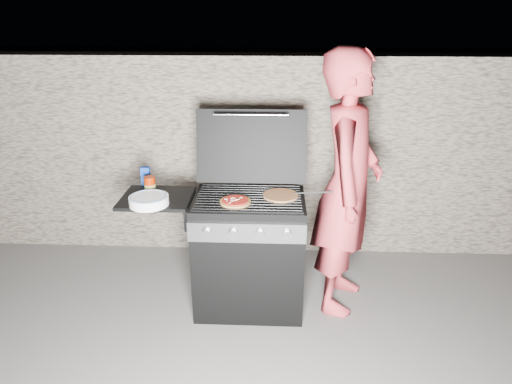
{
  "coord_description": "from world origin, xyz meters",
  "views": [
    {
      "loc": [
        0.18,
        -3.0,
        2.17
      ],
      "look_at": [
        0.05,
        0.0,
        0.95
      ],
      "focal_mm": 32.0,
      "sensor_mm": 36.0,
      "label": 1
    }
  ],
  "objects_px": {
    "sauce_jar": "(150,185)",
    "person": "(348,186)",
    "pizza_topped": "(235,201)",
    "gas_grill": "(216,252)"
  },
  "relations": [
    {
      "from": "pizza_topped",
      "to": "sauce_jar",
      "type": "height_order",
      "value": "sauce_jar"
    },
    {
      "from": "pizza_topped",
      "to": "person",
      "type": "bearing_deg",
      "value": 14.17
    },
    {
      "from": "gas_grill",
      "to": "pizza_topped",
      "type": "xyz_separation_m",
      "value": [
        0.16,
        -0.11,
        0.47
      ]
    },
    {
      "from": "sauce_jar",
      "to": "pizza_topped",
      "type": "bearing_deg",
      "value": -15.23
    },
    {
      "from": "gas_grill",
      "to": "person",
      "type": "distance_m",
      "value": 1.1
    },
    {
      "from": "person",
      "to": "sauce_jar",
      "type": "bearing_deg",
      "value": 107.26
    },
    {
      "from": "sauce_jar",
      "to": "person",
      "type": "distance_m",
      "value": 1.44
    },
    {
      "from": "pizza_topped",
      "to": "gas_grill",
      "type": "bearing_deg",
      "value": 146.24
    },
    {
      "from": "pizza_topped",
      "to": "sauce_jar",
      "type": "relative_size",
      "value": 1.73
    },
    {
      "from": "pizza_topped",
      "to": "person",
      "type": "distance_m",
      "value": 0.83
    }
  ]
}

